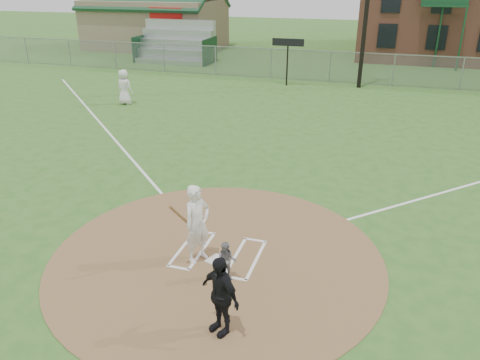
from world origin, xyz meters
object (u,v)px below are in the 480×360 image
(catcher, at_px, (226,261))
(ondeck_player, at_px, (124,87))
(home_plate, at_px, (217,260))
(umpire, at_px, (220,295))
(batter_at_plate, at_px, (197,224))

(catcher, xyz_separation_m, ondeck_player, (-10.55, 13.76, 0.44))
(home_plate, xyz_separation_m, umpire, (0.91, -2.31, 0.84))
(catcher, bearing_deg, umpire, -88.01)
(home_plate, distance_m, batter_at_plate, 1.10)
(home_plate, bearing_deg, ondeck_player, 127.54)
(umpire, bearing_deg, catcher, 134.44)
(ondeck_player, bearing_deg, umpire, 134.28)
(home_plate, bearing_deg, umpire, -68.44)
(catcher, xyz_separation_m, batter_at_plate, (-0.94, 0.59, 0.52))
(catcher, relative_size, batter_at_plate, 0.48)
(umpire, xyz_separation_m, ondeck_player, (-10.99, 15.43, 0.07))
(catcher, bearing_deg, batter_at_plate, 135.37)
(umpire, bearing_deg, batter_at_plate, 151.20)
(ondeck_player, relative_size, batter_at_plate, 0.94)
(home_plate, bearing_deg, batter_at_plate, -172.76)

